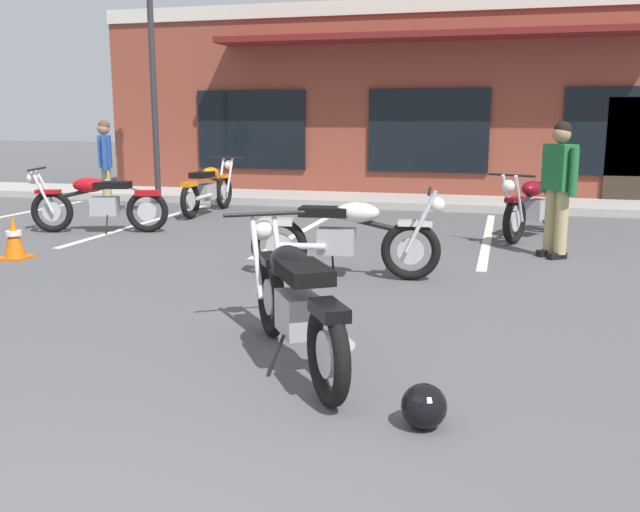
{
  "coord_description": "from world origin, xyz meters",
  "views": [
    {
      "loc": [
        1.61,
        -1.72,
        1.72
      ],
      "look_at": [
        0.09,
        3.98,
        0.55
      ],
      "focal_mm": 39.43,
      "sensor_mm": 36.0,
      "label": 1
    }
  ],
  "objects_px": {
    "motorcycle_blue_standard": "(208,188)",
    "person_in_shorts_foreground": "(559,181)",
    "motorcycle_red_sportbike": "(98,202)",
    "motorcycle_green_cafe_racer": "(534,206)",
    "motorcycle_foreground_classic": "(295,301)",
    "helmet_on_pavement": "(424,406)",
    "traffic_cone": "(14,238)",
    "person_in_black_shirt": "(105,161)",
    "parking_lot_lamp_post": "(149,36)",
    "motorcycle_orange_scrambler": "(346,236)"
  },
  "relations": [
    {
      "from": "motorcycle_blue_standard",
      "to": "person_in_shorts_foreground",
      "type": "bearing_deg",
      "value": -24.85
    },
    {
      "from": "motorcycle_green_cafe_racer",
      "to": "parking_lot_lamp_post",
      "type": "relative_size",
      "value": 0.39
    },
    {
      "from": "person_in_black_shirt",
      "to": "traffic_cone",
      "type": "height_order",
      "value": "person_in_black_shirt"
    },
    {
      "from": "motorcycle_green_cafe_racer",
      "to": "person_in_shorts_foreground",
      "type": "height_order",
      "value": "person_in_shorts_foreground"
    },
    {
      "from": "helmet_on_pavement",
      "to": "traffic_cone",
      "type": "height_order",
      "value": "traffic_cone"
    },
    {
      "from": "motorcycle_foreground_classic",
      "to": "parking_lot_lamp_post",
      "type": "height_order",
      "value": "parking_lot_lamp_post"
    },
    {
      "from": "person_in_black_shirt",
      "to": "motorcycle_green_cafe_racer",
      "type": "bearing_deg",
      "value": -5.94
    },
    {
      "from": "motorcycle_foreground_classic",
      "to": "motorcycle_red_sportbike",
      "type": "relative_size",
      "value": 0.9
    },
    {
      "from": "motorcycle_blue_standard",
      "to": "person_in_black_shirt",
      "type": "bearing_deg",
      "value": -166.26
    },
    {
      "from": "person_in_black_shirt",
      "to": "helmet_on_pavement",
      "type": "xyz_separation_m",
      "value": [
        6.62,
        -7.61,
        -0.82
      ]
    },
    {
      "from": "motorcycle_green_cafe_racer",
      "to": "parking_lot_lamp_post",
      "type": "height_order",
      "value": "parking_lot_lamp_post"
    },
    {
      "from": "helmet_on_pavement",
      "to": "motorcycle_orange_scrambler",
      "type": "bearing_deg",
      "value": 109.39
    },
    {
      "from": "traffic_cone",
      "to": "person_in_black_shirt",
      "type": "bearing_deg",
      "value": 106.2
    },
    {
      "from": "motorcycle_foreground_classic",
      "to": "motorcycle_orange_scrambler",
      "type": "xyz_separation_m",
      "value": [
        -0.26,
        2.77,
        0.0
      ]
    },
    {
      "from": "person_in_black_shirt",
      "to": "motorcycle_orange_scrambler",
      "type": "bearing_deg",
      "value": -36.91
    },
    {
      "from": "motorcycle_foreground_classic",
      "to": "parking_lot_lamp_post",
      "type": "relative_size",
      "value": 0.37
    },
    {
      "from": "motorcycle_red_sportbike",
      "to": "motorcycle_green_cafe_racer",
      "type": "distance_m",
      "value": 6.48
    },
    {
      "from": "motorcycle_orange_scrambler",
      "to": "parking_lot_lamp_post",
      "type": "bearing_deg",
      "value": 133.31
    },
    {
      "from": "motorcycle_green_cafe_racer",
      "to": "helmet_on_pavement",
      "type": "xyz_separation_m",
      "value": [
        -0.8,
        -6.83,
        -0.33
      ]
    },
    {
      "from": "motorcycle_foreground_classic",
      "to": "person_in_shorts_foreground",
      "type": "relative_size",
      "value": 1.11
    },
    {
      "from": "motorcycle_orange_scrambler",
      "to": "helmet_on_pavement",
      "type": "relative_size",
      "value": 8.11
    },
    {
      "from": "person_in_black_shirt",
      "to": "motorcycle_blue_standard",
      "type": "bearing_deg",
      "value": 13.74
    },
    {
      "from": "motorcycle_orange_scrambler",
      "to": "helmet_on_pavement",
      "type": "distance_m",
      "value": 3.81
    },
    {
      "from": "motorcycle_green_cafe_racer",
      "to": "traffic_cone",
      "type": "relative_size",
      "value": 3.74
    },
    {
      "from": "motorcycle_blue_standard",
      "to": "person_in_black_shirt",
      "type": "distance_m",
      "value": 1.91
    },
    {
      "from": "motorcycle_green_cafe_racer",
      "to": "person_in_shorts_foreground",
      "type": "bearing_deg",
      "value": -82.09
    },
    {
      "from": "motorcycle_blue_standard",
      "to": "motorcycle_orange_scrambler",
      "type": "relative_size",
      "value": 1.0
    },
    {
      "from": "traffic_cone",
      "to": "motorcycle_orange_scrambler",
      "type": "bearing_deg",
      "value": 0.34
    },
    {
      "from": "motorcycle_orange_scrambler",
      "to": "traffic_cone",
      "type": "relative_size",
      "value": 3.98
    },
    {
      "from": "motorcycle_blue_standard",
      "to": "motorcycle_orange_scrambler",
      "type": "bearing_deg",
      "value": -51.39
    },
    {
      "from": "motorcycle_foreground_classic",
      "to": "helmet_on_pavement",
      "type": "distance_m",
      "value": 1.33
    },
    {
      "from": "person_in_black_shirt",
      "to": "traffic_cone",
      "type": "xyz_separation_m",
      "value": [
        1.18,
        -4.05,
        -0.69
      ]
    },
    {
      "from": "person_in_black_shirt",
      "to": "parking_lot_lamp_post",
      "type": "xyz_separation_m",
      "value": [
        0.2,
        1.45,
        2.31
      ]
    },
    {
      "from": "motorcycle_red_sportbike",
      "to": "person_in_shorts_foreground",
      "type": "xyz_separation_m",
      "value": [
        6.57,
        -0.28,
        0.49
      ]
    },
    {
      "from": "motorcycle_green_cafe_racer",
      "to": "motorcycle_orange_scrambler",
      "type": "bearing_deg",
      "value": -122.28
    },
    {
      "from": "helmet_on_pavement",
      "to": "parking_lot_lamp_post",
      "type": "xyz_separation_m",
      "value": [
        -6.42,
        9.05,
        3.13
      ]
    },
    {
      "from": "motorcycle_foreground_classic",
      "to": "person_in_black_shirt",
      "type": "distance_m",
      "value": 8.83
    },
    {
      "from": "person_in_black_shirt",
      "to": "helmet_on_pavement",
      "type": "bearing_deg",
      "value": -48.95
    },
    {
      "from": "motorcycle_red_sportbike",
      "to": "motorcycle_green_cafe_racer",
      "type": "relative_size",
      "value": 1.04
    },
    {
      "from": "person_in_black_shirt",
      "to": "helmet_on_pavement",
      "type": "relative_size",
      "value": 6.44
    },
    {
      "from": "helmet_on_pavement",
      "to": "motorcycle_foreground_classic",
      "type": "bearing_deg",
      "value": 140.94
    },
    {
      "from": "motorcycle_foreground_classic",
      "to": "traffic_cone",
      "type": "xyz_separation_m",
      "value": [
        -4.45,
        2.74,
        -0.2
      ]
    },
    {
      "from": "motorcycle_red_sportbike",
      "to": "helmet_on_pavement",
      "type": "bearing_deg",
      "value": -45.29
    },
    {
      "from": "motorcycle_red_sportbike",
      "to": "traffic_cone",
      "type": "height_order",
      "value": "motorcycle_red_sportbike"
    },
    {
      "from": "motorcycle_foreground_classic",
      "to": "motorcycle_green_cafe_racer",
      "type": "bearing_deg",
      "value": 73.38
    },
    {
      "from": "helmet_on_pavement",
      "to": "motorcycle_green_cafe_racer",
      "type": "bearing_deg",
      "value": 83.35
    },
    {
      "from": "motorcycle_red_sportbike",
      "to": "helmet_on_pavement",
      "type": "height_order",
      "value": "motorcycle_red_sportbike"
    },
    {
      "from": "motorcycle_red_sportbike",
      "to": "motorcycle_orange_scrambler",
      "type": "relative_size",
      "value": 0.98
    },
    {
      "from": "motorcycle_orange_scrambler",
      "to": "parking_lot_lamp_post",
      "type": "height_order",
      "value": "parking_lot_lamp_post"
    },
    {
      "from": "motorcycle_green_cafe_racer",
      "to": "traffic_cone",
      "type": "height_order",
      "value": "motorcycle_green_cafe_racer"
    }
  ]
}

